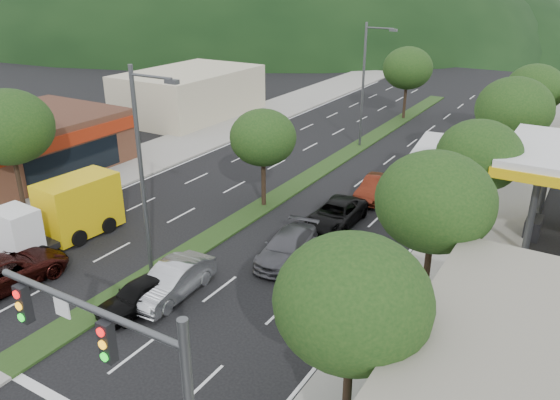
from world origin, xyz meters
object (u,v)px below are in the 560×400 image
Objects in this scene: tree_r_c at (479,156)px; car_queue_a at (140,295)px; box_truck at (67,213)px; tree_r_a at (353,301)px; tree_r_b at (435,202)px; suv_maroon at (8,271)px; tree_r_e at (535,89)px; tree_l_a at (8,127)px; tree_med_far at (408,68)px; streetlight_near at (144,167)px; streetlight_mid at (366,80)px; car_queue_d at (336,214)px; traffic_signal at (136,385)px; tree_r_d at (514,109)px; sedan_silver at (173,281)px; motorhome at (431,173)px; car_queue_c at (376,188)px; tree_med_near at (263,138)px; car_queue_b at (287,247)px.

car_queue_a is at bearing -126.36° from tree_r_c.
car_queue_a is 8.74m from box_truck.
tree_r_c reaches higher than car_queue_a.
box_truck is at bearing 165.73° from tree_r_a.
suv_maroon is (-17.08, -7.99, -4.27)m from tree_r_b.
tree_l_a is at bearing -129.24° from tree_r_e.
tree_r_a is 1.68× the size of car_queue_a.
tree_r_b is 19.27m from box_truck.
tree_med_far is at bearing 161.57° from tree_r_e.
tree_r_a is 12.48m from streetlight_near.
streetlight_mid reaches higher than suv_maroon.
car_queue_d is at bearing -162.39° from tree_r_c.
tree_r_d is (2.97, 31.54, 0.54)m from traffic_signal.
tree_r_a is at bearing -21.09° from sedan_silver.
suv_maroon is 1.39× the size of car_queue_a.
tree_r_a is 0.99× the size of tree_r_e.
tree_r_b is at bearing -90.00° from tree_r_d.
streetlight_near is 18.88m from motorhome.
tree_r_b is at bearing 38.53° from car_queue_a.
tree_med_near is at bearing -140.10° from car_queue_c.
tree_r_b is 1.27× the size of suv_maroon.
car_queue_b is 10.03m from car_queue_c.
tree_r_d is at bearing 46.82° from car_queue_c.
tree_r_e is at bearing 90.00° from tree_r_b.
tree_med_far is 22.32m from car_queue_c.
car_queue_c is at bearing -110.67° from tree_r_e.
traffic_signal is at bearing -97.85° from tree_r_c.
car_queue_b is (2.66, 5.56, -0.06)m from sedan_silver.
tree_l_a is 15.31m from car_queue_a.
tree_med_far is 36.01m from streetlight_near.
car_queue_d is (0.34, 5.00, -0.01)m from car_queue_b.
car_queue_d is at bearing 81.29° from car_queue_a.
tree_l_a is at bearing -110.19° from tree_med_far.
car_queue_a is 0.90× the size of car_queue_c.
tree_l_a reaches higher than tree_r_a.
streetlight_mid is 16.69m from car_queue_d.
car_queue_d is at bearing -119.36° from suv_maroon.
tree_r_e is 34.11m from streetlight_near.
streetlight_near is 1.49× the size of box_truck.
tree_r_c is at bearing -90.00° from tree_r_d.
traffic_signal is 20.13m from car_queue_d.
tree_med_far is (0.00, 26.00, 0.58)m from tree_med_near.
car_queue_a is at bearing -113.40° from tree_r_d.
motorhome is at bearing -66.60° from tree_med_far.
car_queue_c is (-6.49, 10.80, -4.32)m from tree_r_b.
car_queue_d is (-6.94, 13.80, -4.13)m from tree_r_a.
tree_med_near is at bearing 32.62° from tree_l_a.
tree_r_a is 12.14m from car_queue_b.
car_queue_a is 0.79× the size of car_queue_d.
tree_r_c is 0.65× the size of streetlight_mid.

